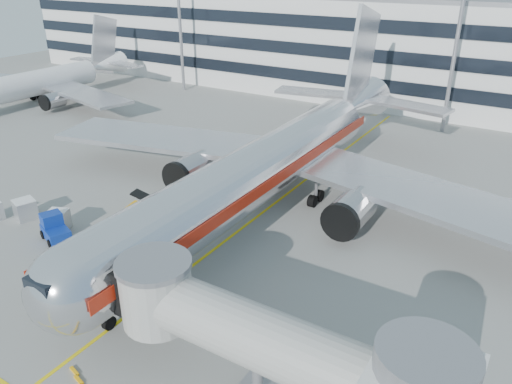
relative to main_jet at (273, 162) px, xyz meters
The scene contains 12 objects.
ground 12.46m from the main_jet, 90.00° to the right, with size 180.00×180.00×0.00m, color gray.
lead_in_line 4.57m from the main_jet, 90.00° to the right, with size 0.25×70.00×0.01m, color yellow.
main_jet is the anchor object (origin of this frame).
jet_bridge 23.18m from the main_jet, 58.30° to the right, with size 17.80×4.50×7.00m.
terminal 46.36m from the main_jet, 90.00° to the left, with size 150.00×24.25×15.60m.
light_mast_centre 33.08m from the main_jet, 75.20° to the left, with size 2.40×1.20×25.45m.
second_jet 49.77m from the main_jet, 167.14° to the left, with size 38.21×36.52×12.04m.
belt_loader 11.30m from the main_jet, 135.06° to the right, with size 4.87×2.52×2.27m.
baggage_tug 18.80m from the main_jet, 129.10° to the right, with size 3.22×2.60×2.12m.
cargo_container_right 18.68m from the main_jet, 133.80° to the right, with size 2.07×2.07×1.69m.
cargo_container_front 21.71m from the main_jet, 141.37° to the right, with size 2.04×2.04×1.73m.
ramp_worker 14.77m from the main_jet, 113.43° to the right, with size 0.69×0.46×1.90m, color #B3D716.
Camera 1 is at (20.05, -23.61, 20.26)m, focal length 35.00 mm.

